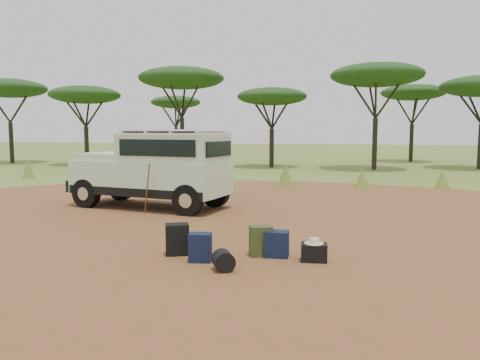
% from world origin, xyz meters
% --- Properties ---
extents(ground, '(140.00, 140.00, 0.00)m').
position_xyz_m(ground, '(0.00, 0.00, 0.00)').
color(ground, olive).
rests_on(ground, ground).
extents(dirt_clearing, '(23.00, 23.00, 0.01)m').
position_xyz_m(dirt_clearing, '(0.00, 0.00, 0.00)').
color(dirt_clearing, brown).
rests_on(dirt_clearing, ground).
extents(grass_fringe, '(36.60, 1.60, 0.90)m').
position_xyz_m(grass_fringe, '(0.12, 8.67, 0.40)').
color(grass_fringe, olive).
rests_on(grass_fringe, ground).
extents(acacia_treeline, '(46.70, 13.20, 6.26)m').
position_xyz_m(acacia_treeline, '(0.75, 19.81, 4.87)').
color(acacia_treeline, black).
rests_on(acacia_treeline, ground).
extents(safari_vehicle, '(4.87, 2.65, 2.25)m').
position_xyz_m(safari_vehicle, '(-2.99, 2.57, 1.09)').
color(safari_vehicle, beige).
rests_on(safari_vehicle, ground).
extents(walking_staff, '(0.29, 0.22, 1.36)m').
position_xyz_m(walking_staff, '(-2.77, 1.48, 0.68)').
color(walking_staff, brown).
rests_on(walking_staff, ground).
extents(backpack_black, '(0.49, 0.44, 0.56)m').
position_xyz_m(backpack_black, '(-0.58, -2.22, 0.28)').
color(backpack_black, black).
rests_on(backpack_black, ground).
extents(backpack_navy, '(0.41, 0.32, 0.49)m').
position_xyz_m(backpack_navy, '(-0.04, -2.56, 0.25)').
color(backpack_navy, '#111D38').
rests_on(backpack_navy, ground).
extents(backpack_olive, '(0.46, 0.40, 0.54)m').
position_xyz_m(backpack_olive, '(0.89, -1.97, 0.27)').
color(backpack_olive, '#374821').
rests_on(backpack_olive, ground).
extents(duffel_navy, '(0.42, 0.32, 0.46)m').
position_xyz_m(duffel_navy, '(1.18, -1.98, 0.23)').
color(duffel_navy, '#111D38').
rests_on(duffel_navy, ground).
extents(hard_case, '(0.46, 0.34, 0.31)m').
position_xyz_m(hard_case, '(1.83, -2.12, 0.15)').
color(hard_case, black).
rests_on(hard_case, ground).
extents(stuff_sack, '(0.44, 0.44, 0.33)m').
position_xyz_m(stuff_sack, '(0.47, -2.98, 0.16)').
color(stuff_sack, black).
rests_on(stuff_sack, ground).
extents(safari_hat, '(0.32, 0.32, 0.09)m').
position_xyz_m(safari_hat, '(1.83, -2.12, 0.34)').
color(safari_hat, beige).
rests_on(safari_hat, hard_case).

